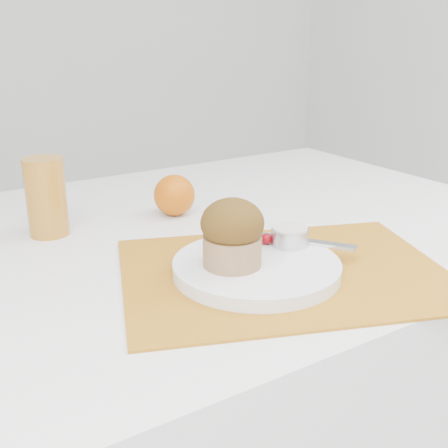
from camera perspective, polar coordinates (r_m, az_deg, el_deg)
table at (r=1.10m, az=-3.37°, el=-19.36°), size 1.20×0.80×0.75m
placemat at (r=0.76m, az=6.12°, el=-4.83°), size 0.52×0.45×0.00m
plate at (r=0.75m, az=3.32°, el=-4.42°), size 0.27×0.27×0.02m
ramekin at (r=0.80m, az=6.70°, el=-1.31°), size 0.06×0.06×0.02m
cream at (r=0.80m, az=6.73°, el=-0.55°), size 0.06×0.06×0.01m
raspberry_near at (r=0.80m, az=2.05°, el=-1.45°), size 0.02×0.02×0.02m
raspberry_far at (r=0.80m, az=4.33°, el=-1.53°), size 0.02×0.02×0.02m
butter_knife at (r=0.82m, az=6.85°, el=-1.56°), size 0.12×0.16×0.00m
orange at (r=0.98m, az=-5.07°, el=2.93°), size 0.07×0.07×0.07m
juice_glass at (r=0.92m, az=-17.62°, el=2.64°), size 0.08×0.08×0.12m
muffin at (r=0.71m, az=0.85°, el=-0.91°), size 0.09×0.09×0.09m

